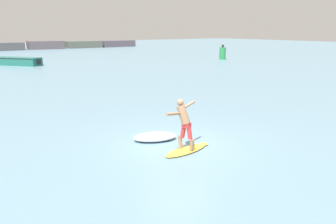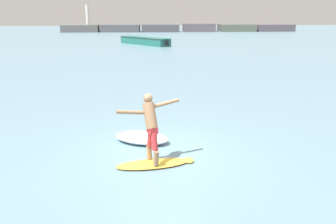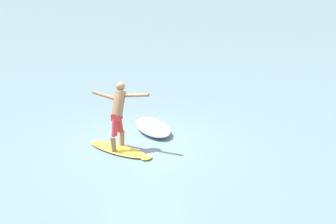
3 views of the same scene
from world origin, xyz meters
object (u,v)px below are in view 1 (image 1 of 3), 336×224
surfboard (187,150)px  fishing_boat_near_jetty (7,61)px  surfer (184,120)px  channel_marker_buoy (223,53)px

surfboard → fishing_boat_near_jetty: 33.41m
surfer → surfboard: bearing=-53.4°
surfer → fishing_boat_near_jetty: size_ratio=0.22×
channel_marker_buoy → surfboard: bearing=-136.6°
surfer → fishing_boat_near_jetty: surfer is taller
surfer → channel_marker_buoy: channel_marker_buoy is taller
surfboard → fishing_boat_near_jetty: fishing_boat_near_jetty is taller
surfer → fishing_boat_near_jetty: (0.48, 33.32, -0.61)m
surfer → channel_marker_buoy: size_ratio=0.86×
surfer → fishing_boat_near_jetty: 33.33m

